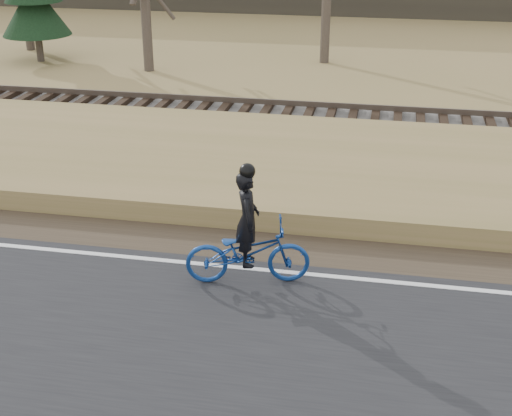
# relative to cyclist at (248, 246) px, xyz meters

# --- Properties ---
(shoulder) EXTENTS (120.00, 1.60, 0.04)m
(shoulder) POSITION_rel_cyclist_xyz_m (-4.84, 1.42, -0.71)
(shoulder) COLOR #473A2B
(shoulder) RESTS_ON ground
(embankment) EXTENTS (120.00, 5.00, 0.44)m
(embankment) POSITION_rel_cyclist_xyz_m (-4.84, 4.42, -0.51)
(embankment) COLOR #93784B
(embankment) RESTS_ON ground
(ballast) EXTENTS (120.00, 3.00, 0.45)m
(ballast) POSITION_rel_cyclist_xyz_m (-4.84, 8.22, -0.51)
(ballast) COLOR slate
(ballast) RESTS_ON ground
(railroad) EXTENTS (120.00, 2.40, 0.29)m
(railroad) POSITION_rel_cyclist_xyz_m (-4.84, 8.22, -0.20)
(railroad) COLOR black
(railroad) RESTS_ON ballast
(cyclist) EXTENTS (2.18, 1.17, 2.13)m
(cyclist) POSITION_rel_cyclist_xyz_m (0.00, 0.00, 0.00)
(cyclist) COLOR navy
(cyclist) RESTS_ON road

